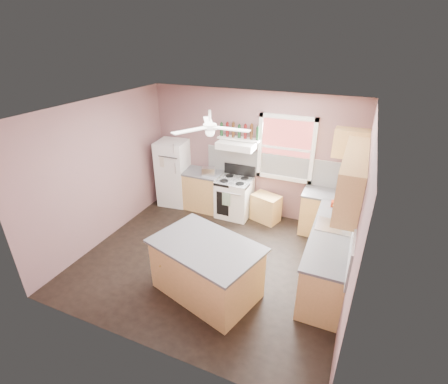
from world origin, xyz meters
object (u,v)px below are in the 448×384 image
at_px(refrigerator, 173,173).
at_px(toaster, 209,171).
at_px(cart, 266,208).
at_px(stove, 234,198).
at_px(island, 207,269).

xyz_separation_m(refrigerator, toaster, (0.95, -0.08, 0.22)).
xyz_separation_m(refrigerator, cart, (2.25, 0.05, -0.48)).
bearing_deg(refrigerator, stove, -7.21).
relative_size(refrigerator, stove, 1.78).
xyz_separation_m(toaster, cart, (1.30, 0.13, -0.70)).
height_order(refrigerator, stove, refrigerator).
bearing_deg(toaster, refrigerator, 157.96).
xyz_separation_m(stove, cart, (0.71, 0.06, -0.14)).
bearing_deg(stove, refrigerator, -179.75).
distance_m(stove, island, 2.47).
bearing_deg(stove, cart, 5.01).
distance_m(toaster, island, 2.64).
distance_m(refrigerator, toaster, 0.98).
bearing_deg(cart, toaster, -156.49).
bearing_deg(cart, stove, -157.63).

